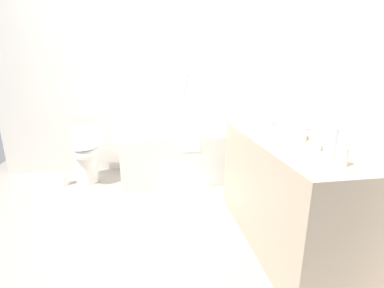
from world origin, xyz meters
name	(u,v)px	position (x,y,z in m)	size (l,w,h in m)	color
ground_plane	(138,218)	(0.00, 0.00, 0.00)	(3.98, 3.98, 0.00)	#9E9389
wall_back_tiled	(136,77)	(0.00, 1.38, 1.21)	(3.38, 0.10, 2.43)	silver
wall_right_mirror	(306,83)	(1.54, 0.00, 1.21)	(0.10, 3.06, 2.43)	silver
bathtub	(188,152)	(0.60, 0.94, 0.32)	(1.59, 0.78, 1.27)	silver
toilet	(86,154)	(-0.62, 0.97, 0.35)	(0.35, 0.47, 0.68)	white
vanity_counter	(288,192)	(1.19, -0.51, 0.42)	(0.61, 1.46, 0.84)	tan
sink_basin	(286,134)	(1.15, -0.44, 0.86)	(0.30, 0.30, 0.05)	white
sink_faucet	(308,133)	(1.33, -0.44, 0.87)	(0.10, 0.15, 0.07)	#BDBDC2
water_bottle_0	(317,137)	(1.19, -0.77, 0.93)	(0.06, 0.06, 0.19)	silver
water_bottle_1	(331,143)	(1.16, -0.94, 0.93)	(0.07, 0.07, 0.20)	silver
water_bottle_2	(269,115)	(1.21, -0.02, 0.94)	(0.06, 0.06, 0.21)	silver
water_bottle_3	(264,112)	(1.19, 0.08, 0.95)	(0.07, 0.07, 0.23)	silver
water_bottle_4	(281,116)	(1.23, -0.19, 0.96)	(0.06, 0.06, 0.26)	silver
drinking_glass_0	(269,124)	(1.14, -0.15, 0.88)	(0.07, 0.07, 0.08)	white
drinking_glass_1	(342,156)	(1.16, -1.05, 0.89)	(0.06, 0.06, 0.10)	white
bath_mat	(193,198)	(0.57, 0.30, 0.01)	(0.50, 0.43, 0.01)	white
toilet_paper_roll	(64,180)	(-0.88, 0.89, 0.06)	(0.11, 0.11, 0.12)	white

